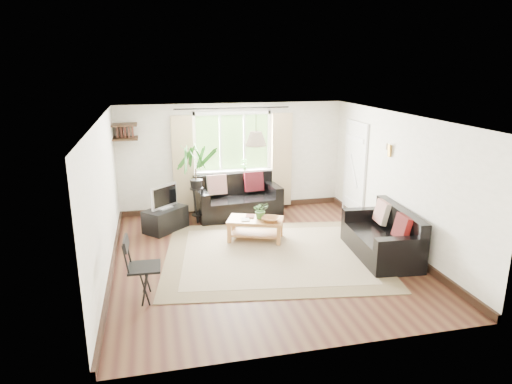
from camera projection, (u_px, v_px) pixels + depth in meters
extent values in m
plane|color=black|center=(261.00, 256.00, 7.90)|extent=(5.50, 5.50, 0.00)
plane|color=white|center=(262.00, 117.00, 7.25)|extent=(5.50, 5.50, 0.00)
cube|color=silver|center=(232.00, 158.00, 10.15)|extent=(5.00, 0.02, 2.40)
cube|color=silver|center=(320.00, 255.00, 4.99)|extent=(5.00, 0.02, 2.40)
cube|color=silver|center=(104.00, 199.00, 7.03)|extent=(0.02, 5.50, 2.40)
cube|color=silver|center=(398.00, 181.00, 8.11)|extent=(0.02, 5.50, 2.40)
cube|color=#B8AA8F|center=(272.00, 254.00, 7.96)|extent=(4.12, 3.67, 0.02)
cube|color=silver|center=(355.00, 171.00, 9.75)|extent=(0.06, 0.96, 2.06)
imported|color=#3A6829|center=(261.00, 210.00, 8.52)|extent=(0.32, 0.28, 0.32)
imported|color=#996334|center=(271.00, 219.00, 8.39)|extent=(0.46, 0.46, 0.08)
imported|color=silver|center=(241.00, 219.00, 8.47)|extent=(0.18, 0.23, 0.02)
imported|color=#592D23|center=(246.00, 216.00, 8.66)|extent=(0.22, 0.26, 0.02)
cube|color=black|center=(165.00, 219.00, 9.08)|extent=(0.95, 0.92, 0.46)
imported|color=#2D6023|center=(244.00, 164.00, 10.13)|extent=(0.14, 0.10, 0.27)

